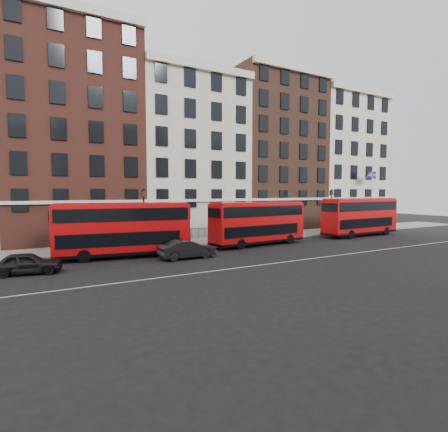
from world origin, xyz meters
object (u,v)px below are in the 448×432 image
bus_b (123,228)px  car_rear (27,263)px  bus_c (258,222)px  car_front (187,249)px  bus_d (360,216)px  traffic_light (372,212)px

bus_b → car_rear: size_ratio=2.57×
bus_c → car_front: size_ratio=2.29×
bus_c → car_rear: bus_c is taller
bus_b → car_rear: (-6.59, -2.65, -1.61)m
car_front → bus_b: bearing=55.2°
bus_b → bus_c: bus_b is taller
bus_c → car_front: (-8.58, -2.81, -1.51)m
bus_d → car_front: size_ratio=2.39×
car_rear → bus_b: bearing=-58.5°
bus_c → traffic_light: bus_c is taller
traffic_light → bus_c: bearing=-172.1°
car_rear → car_front: bearing=-81.3°
car_front → traffic_light: (28.84, 5.63, 1.72)m
bus_b → bus_c: 12.77m
bus_b → traffic_light: 33.15m
traffic_light → car_front: bearing=-168.9°
bus_d → car_rear: size_ratio=2.60×
bus_d → car_front: (-23.00, -2.82, -1.62)m
bus_d → traffic_light: size_ratio=3.21×
bus_d → car_front: bearing=-175.1°
bus_c → car_front: bus_c is taller
bus_d → car_rear: bearing=-177.6°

